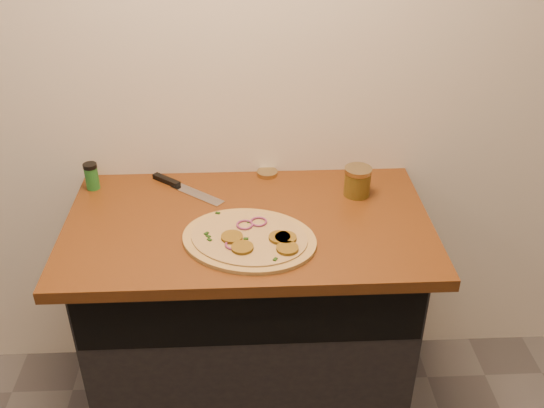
{
  "coord_description": "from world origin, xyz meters",
  "views": [
    {
      "loc": [
        0.0,
        -0.25,
        1.99
      ],
      "look_at": [
        0.08,
        1.43,
        0.95
      ],
      "focal_mm": 40.0,
      "sensor_mm": 36.0,
      "label": 1
    }
  ],
  "objects_px": {
    "chefs_knife": "(181,187)",
    "salsa_jar": "(357,181)",
    "pizza": "(250,239)",
    "spice_shaker": "(92,176)"
  },
  "relations": [
    {
      "from": "pizza",
      "to": "salsa_jar",
      "type": "bearing_deg",
      "value": 35.71
    },
    {
      "from": "spice_shaker",
      "to": "chefs_knife",
      "type": "bearing_deg",
      "value": -2.71
    },
    {
      "from": "salsa_jar",
      "to": "spice_shaker",
      "type": "bearing_deg",
      "value": 174.68
    },
    {
      "from": "pizza",
      "to": "chefs_knife",
      "type": "relative_size",
      "value": 1.95
    },
    {
      "from": "pizza",
      "to": "spice_shaker",
      "type": "bearing_deg",
      "value": 147.12
    },
    {
      "from": "chefs_knife",
      "to": "spice_shaker",
      "type": "height_order",
      "value": "spice_shaker"
    },
    {
      "from": "chefs_knife",
      "to": "salsa_jar",
      "type": "relative_size",
      "value": 2.59
    },
    {
      "from": "pizza",
      "to": "spice_shaker",
      "type": "relative_size",
      "value": 5.36
    },
    {
      "from": "spice_shaker",
      "to": "pizza",
      "type": "bearing_deg",
      "value": -32.88
    },
    {
      "from": "pizza",
      "to": "salsa_jar",
      "type": "height_order",
      "value": "salsa_jar"
    }
  ]
}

